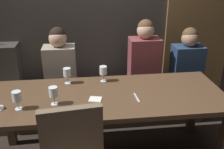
% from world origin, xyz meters
% --- Properties ---
extents(arched_door, '(0.90, 0.05, 2.55)m').
position_xyz_m(arched_door, '(1.35, 1.15, 1.36)').
color(arched_door, olive).
rests_on(arched_door, ground).
extents(dining_table, '(2.20, 0.84, 0.74)m').
position_xyz_m(dining_table, '(0.00, 0.00, 0.65)').
color(dining_table, '#493422').
rests_on(dining_table, ground).
extents(banquette_bench, '(2.50, 0.44, 0.45)m').
position_xyz_m(banquette_bench, '(0.00, 0.70, 0.23)').
color(banquette_bench, '#4A3C2E').
rests_on(banquette_bench, ground).
extents(diner_redhead, '(0.36, 0.24, 0.77)m').
position_xyz_m(diner_redhead, '(-0.48, 0.71, 0.81)').
color(diner_redhead, '#9E9384').
rests_on(diner_redhead, banquette_bench).
extents(diner_bearded, '(0.36, 0.24, 0.83)m').
position_xyz_m(diner_bearded, '(0.52, 0.73, 0.84)').
color(diner_bearded, brown).
rests_on(diner_bearded, banquette_bench).
extents(diner_far_end, '(0.36, 0.24, 0.72)m').
position_xyz_m(diner_far_end, '(1.05, 0.70, 0.79)').
color(diner_far_end, navy).
rests_on(diner_far_end, banquette_bench).
extents(wine_glass_center_back, '(0.08, 0.08, 0.16)m').
position_xyz_m(wine_glass_center_back, '(-0.47, -0.12, 0.85)').
color(wine_glass_center_back, silver).
rests_on(wine_glass_center_back, dining_table).
extents(wine_glass_center_front, '(0.08, 0.08, 0.16)m').
position_xyz_m(wine_glass_center_front, '(-0.77, -0.17, 0.86)').
color(wine_glass_center_front, silver).
rests_on(wine_glass_center_front, dining_table).
extents(wine_glass_near_left, '(0.08, 0.08, 0.16)m').
position_xyz_m(wine_glass_near_left, '(-0.38, 0.29, 0.86)').
color(wine_glass_near_left, silver).
rests_on(wine_glass_near_left, dining_table).
extents(wine_glass_far_right, '(0.08, 0.08, 0.16)m').
position_xyz_m(wine_glass_far_right, '(-0.01, 0.30, 0.85)').
color(wine_glass_far_right, silver).
rests_on(wine_glass_far_right, dining_table).
extents(fork_on_table, '(0.03, 0.17, 0.01)m').
position_xyz_m(fork_on_table, '(0.26, -0.10, 0.74)').
color(fork_on_table, silver).
rests_on(fork_on_table, dining_table).
extents(folded_napkin, '(0.13, 0.12, 0.01)m').
position_xyz_m(folded_napkin, '(-0.12, -0.09, 0.74)').
color(folded_napkin, silver).
rests_on(folded_napkin, dining_table).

